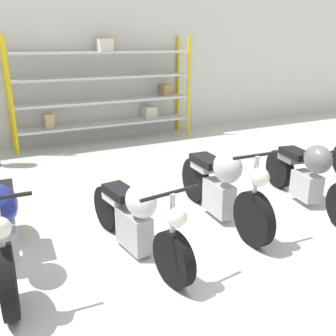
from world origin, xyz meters
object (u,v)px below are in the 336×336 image
motorcycle_silver (222,185)px  shelving_rack (108,87)px  motorcycle_grey (310,175)px  motorcycle_blue (4,226)px  motorcycle_white (136,219)px

motorcycle_silver → shelving_rack: bearing=-178.2°
motorcycle_grey → motorcycle_blue: bearing=-82.1°
motorcycle_blue → motorcycle_white: (1.30, -0.30, -0.09)m
shelving_rack → motorcycle_blue: 5.48m
shelving_rack → motorcycle_blue: size_ratio=1.96×
shelving_rack → motorcycle_grey: bearing=-75.3°
motorcycle_white → motorcycle_grey: motorcycle_grey is taller
shelving_rack → motorcycle_silver: 4.81m
motorcycle_silver → motorcycle_grey: bearing=85.8°
motorcycle_white → shelving_rack: bearing=156.8°
motorcycle_blue → motorcycle_white: bearing=80.5°
shelving_rack → motorcycle_blue: (-2.71, -4.70, -0.76)m
shelving_rack → motorcycle_white: bearing=-105.7°
motorcycle_white → motorcycle_silver: motorcycle_silver is taller
shelving_rack → motorcycle_grey: 5.15m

